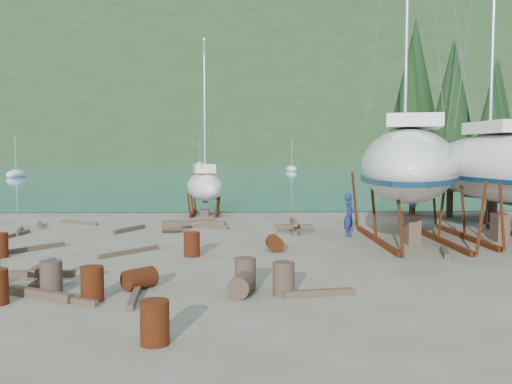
{
  "coord_description": "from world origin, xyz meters",
  "views": [
    {
      "loc": [
        0.6,
        -19.51,
        3.84
      ],
      "look_at": [
        1.32,
        3.0,
        2.15
      ],
      "focal_mm": 40.0,
      "sensor_mm": 36.0,
      "label": 1
    }
  ],
  "objects_px": {
    "large_sailboat_near": "(409,164)",
    "large_sailboat_far": "(495,166)",
    "worker": "(349,215)",
    "small_sailboat_shore": "(205,186)"
  },
  "relations": [
    {
      "from": "large_sailboat_near",
      "to": "large_sailboat_far",
      "type": "bearing_deg",
      "value": 26.47
    },
    {
      "from": "worker",
      "to": "large_sailboat_far",
      "type": "bearing_deg",
      "value": -71.96
    },
    {
      "from": "large_sailboat_near",
      "to": "worker",
      "type": "xyz_separation_m",
      "value": [
        -2.14,
        1.55,
        -2.28
      ]
    },
    {
      "from": "large_sailboat_far",
      "to": "large_sailboat_near",
      "type": "bearing_deg",
      "value": -172.29
    },
    {
      "from": "large_sailboat_near",
      "to": "large_sailboat_far",
      "type": "xyz_separation_m",
      "value": [
        3.94,
        0.69,
        -0.12
      ]
    },
    {
      "from": "large_sailboat_near",
      "to": "small_sailboat_shore",
      "type": "distance_m",
      "value": 13.7
    },
    {
      "from": "large_sailboat_near",
      "to": "small_sailboat_shore",
      "type": "relative_size",
      "value": 1.95
    },
    {
      "from": "large_sailboat_near",
      "to": "small_sailboat_shore",
      "type": "height_order",
      "value": "large_sailboat_near"
    },
    {
      "from": "small_sailboat_shore",
      "to": "worker",
      "type": "height_order",
      "value": "small_sailboat_shore"
    },
    {
      "from": "worker",
      "to": "small_sailboat_shore",
      "type": "bearing_deg",
      "value": 64.36
    }
  ]
}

